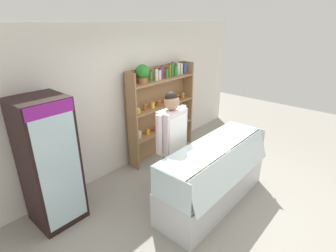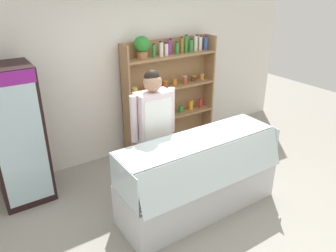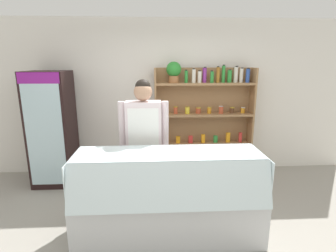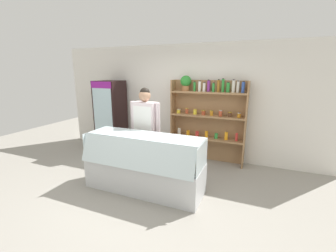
{
  "view_description": "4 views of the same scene",
  "coord_description": "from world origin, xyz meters",
  "px_view_note": "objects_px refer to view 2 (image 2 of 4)",
  "views": [
    {
      "loc": [
        -3.11,
        -1.67,
        2.74
      ],
      "look_at": [
        -0.37,
        0.72,
        1.24
      ],
      "focal_mm": 28.0,
      "sensor_mm": 36.0,
      "label": 1
    },
    {
      "loc": [
        -2.29,
        -2.64,
        2.78
      ],
      "look_at": [
        -0.17,
        0.57,
        1.04
      ],
      "focal_mm": 35.0,
      "sensor_mm": 36.0,
      "label": 2
    },
    {
      "loc": [
        -0.19,
        -2.63,
        1.99
      ],
      "look_at": [
        -0.0,
        0.75,
        1.15
      ],
      "focal_mm": 28.0,
      "sensor_mm": 36.0,
      "label": 3
    },
    {
      "loc": [
        1.79,
        -3.16,
        2.08
      ],
      "look_at": [
        0.11,
        0.81,
        1.02
      ],
      "focal_mm": 24.0,
      "sensor_mm": 36.0,
      "label": 4
    }
  ],
  "objects_px": {
    "shelving_unit": "(167,85)",
    "shop_clerk": "(154,124)",
    "drinks_fridge": "(17,136)",
    "deli_display_case": "(198,188)"
  },
  "relations": [
    {
      "from": "drinks_fridge",
      "to": "shop_clerk",
      "type": "bearing_deg",
      "value": -30.72
    },
    {
      "from": "deli_display_case",
      "to": "shop_clerk",
      "type": "distance_m",
      "value": 1.01
    },
    {
      "from": "drinks_fridge",
      "to": "deli_display_case",
      "type": "xyz_separation_m",
      "value": [
        1.8,
        -1.51,
        -0.61
      ]
    },
    {
      "from": "shelving_unit",
      "to": "deli_display_case",
      "type": "relative_size",
      "value": 0.95
    },
    {
      "from": "drinks_fridge",
      "to": "shop_clerk",
      "type": "distance_m",
      "value": 1.76
    },
    {
      "from": "shelving_unit",
      "to": "shop_clerk",
      "type": "distance_m",
      "value": 1.5
    },
    {
      "from": "deli_display_case",
      "to": "shop_clerk",
      "type": "bearing_deg",
      "value": 115.18
    },
    {
      "from": "drinks_fridge",
      "to": "deli_display_case",
      "type": "bearing_deg",
      "value": -39.97
    },
    {
      "from": "deli_display_case",
      "to": "drinks_fridge",
      "type": "bearing_deg",
      "value": 140.03
    },
    {
      "from": "drinks_fridge",
      "to": "shop_clerk",
      "type": "height_order",
      "value": "drinks_fridge"
    }
  ]
}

